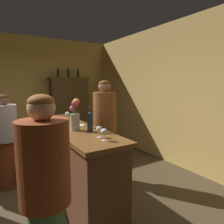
# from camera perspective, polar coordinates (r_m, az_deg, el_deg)

# --- Properties ---
(floor) EXTENTS (8.23, 8.23, 0.00)m
(floor) POSITION_cam_1_polar(r_m,az_deg,el_deg) (3.08, -19.92, -25.38)
(floor) COLOR #4A3C26
(floor) RESTS_ON ground
(wall_back) EXTENTS (5.64, 0.12, 2.91)m
(wall_back) POSITION_cam_1_polar(r_m,az_deg,el_deg) (5.79, -27.35, 4.98)
(wall_back) COLOR #D5B25B
(wall_back) RESTS_ON ground
(wall_right) EXTENTS (0.12, 6.45, 2.91)m
(wall_right) POSITION_cam_1_polar(r_m,az_deg,el_deg) (4.16, 20.39, 4.50)
(wall_right) COLOR #D8AE5A
(wall_right) RESTS_ON ground
(bar_counter) EXTENTS (0.59, 2.28, 1.07)m
(bar_counter) POSITION_cam_1_polar(r_m,az_deg,el_deg) (3.08, -11.26, -13.70)
(bar_counter) COLOR brown
(bar_counter) RESTS_ON ground
(display_cabinet) EXTENTS (1.12, 0.39, 1.84)m
(display_cabinet) POSITION_cam_1_polar(r_m,az_deg,el_deg) (5.88, -11.95, 0.87)
(display_cabinet) COLOR #513D21
(display_cabinet) RESTS_ON ground
(wine_bottle_pinot) EXTENTS (0.06, 0.06, 0.32)m
(wine_bottle_pinot) POSITION_cam_1_polar(r_m,az_deg,el_deg) (2.73, -6.14, -1.72)
(wine_bottle_pinot) COLOR #1B2733
(wine_bottle_pinot) RESTS_ON bar_counter
(wine_bottle_merlot) EXTENTS (0.07, 0.07, 0.31)m
(wine_bottle_merlot) POSITION_cam_1_polar(r_m,az_deg,el_deg) (2.53, -6.30, -2.52)
(wine_bottle_merlot) COLOR #1A2430
(wine_bottle_merlot) RESTS_ON bar_counter
(wine_bottle_chardonnay) EXTENTS (0.07, 0.07, 0.33)m
(wine_bottle_chardonnay) POSITION_cam_1_polar(r_m,az_deg,el_deg) (3.26, -17.31, -0.31)
(wine_bottle_chardonnay) COLOR black
(wine_bottle_chardonnay) RESTS_ON bar_counter
(wine_glass_front) EXTENTS (0.06, 0.06, 0.13)m
(wine_glass_front) POSITION_cam_1_polar(r_m,az_deg,el_deg) (2.26, -3.69, -4.94)
(wine_glass_front) COLOR white
(wine_glass_front) RESTS_ON bar_counter
(wine_glass_mid) EXTENTS (0.07, 0.07, 0.13)m
(wine_glass_mid) POSITION_cam_1_polar(r_m,az_deg,el_deg) (2.13, -2.25, -5.76)
(wine_glass_mid) COLOR white
(wine_glass_mid) RESTS_ON bar_counter
(wine_glass_rear) EXTENTS (0.06, 0.06, 0.14)m
(wine_glass_rear) POSITION_cam_1_polar(r_m,az_deg,el_deg) (2.82, -12.75, -2.37)
(wine_glass_rear) COLOR white
(wine_glass_rear) RESTS_ON bar_counter
(wine_glass_spare) EXTENTS (0.08, 0.08, 0.15)m
(wine_glass_spare) POSITION_cam_1_polar(r_m,az_deg,el_deg) (3.35, -12.58, -0.61)
(wine_glass_spare) COLOR white
(wine_glass_spare) RESTS_ON bar_counter
(flower_arrangement) EXTENTS (0.14, 0.12, 0.41)m
(flower_arrangement) POSITION_cam_1_polar(r_m,az_deg,el_deg) (2.62, -10.47, -0.86)
(flower_arrangement) COLOR #ABA288
(flower_arrangement) RESTS_ON bar_counter
(cheese_plate) EXTENTS (0.19, 0.19, 0.01)m
(cheese_plate) POSITION_cam_1_polar(r_m,az_deg,el_deg) (2.92, -9.63, -3.83)
(cheese_plate) COLOR white
(cheese_plate) RESTS_ON bar_counter
(display_bottle_left) EXTENTS (0.06, 0.06, 0.28)m
(display_bottle_left) POSITION_cam_1_polar(r_m,az_deg,el_deg) (5.74, -15.11, 10.71)
(display_bottle_left) COLOR #1C2632
(display_bottle_left) RESTS_ON display_cabinet
(display_bottle_midleft) EXTENTS (0.07, 0.07, 0.30)m
(display_bottle_midleft) POSITION_cam_1_polar(r_m,az_deg,el_deg) (5.84, -12.29, 10.77)
(display_bottle_midleft) COLOR #1F3724
(display_bottle_midleft) RESTS_ON display_cabinet
(display_bottle_center) EXTENTS (0.07, 0.07, 0.29)m
(display_bottle_center) POSITION_cam_1_polar(r_m,az_deg,el_deg) (5.94, -9.63, 10.77)
(display_bottle_center) COLOR #183923
(display_bottle_center) RESTS_ON display_cabinet
(patron_in_navy) EXTENTS (0.36, 0.36, 1.52)m
(patron_in_navy) POSITION_cam_1_polar(r_m,az_deg,el_deg) (3.59, -27.96, -6.66)
(patron_in_navy) COLOR brown
(patron_in_navy) RESTS_ON ground
(patron_near_entrance) EXTENTS (0.37, 0.37, 1.61)m
(patron_near_entrance) POSITION_cam_1_polar(r_m,az_deg,el_deg) (1.66, -18.37, -21.22)
(patron_near_entrance) COLOR #3D6E4D
(patron_near_entrance) RESTS_ON ground
(bartender) EXTENTS (0.39, 0.39, 1.73)m
(bartender) POSITION_cam_1_polar(r_m,az_deg,el_deg) (3.44, -2.06, -4.16)
(bartender) COLOR #21314A
(bartender) RESTS_ON ground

